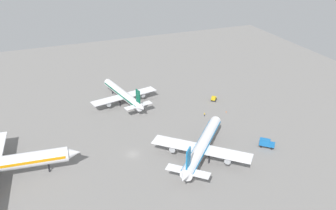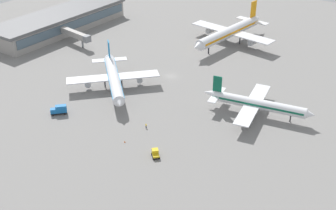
# 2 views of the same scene
# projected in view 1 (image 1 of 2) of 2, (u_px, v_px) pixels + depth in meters

# --- Properties ---
(ground) EXTENTS (288.00, 288.00, 0.00)m
(ground) POSITION_uv_depth(u_px,v_px,m) (133.00, 154.00, 132.41)
(ground) COLOR gray
(airplane_at_gate) EXTENTS (34.14, 36.00, 13.60)m
(airplane_at_gate) POSITION_uv_depth(u_px,v_px,m) (202.00, 146.00, 128.31)
(airplane_at_gate) COLOR white
(airplane_at_gate) RESTS_ON ground
(airplane_distant) EXTENTS (31.82, 39.16, 12.00)m
(airplane_distant) POSITION_uv_depth(u_px,v_px,m) (123.00, 94.00, 168.00)
(airplane_distant) COLOR white
(airplane_distant) RESTS_ON ground
(baggage_tug) EXTENTS (3.68, 3.73, 2.30)m
(baggage_tug) POSITION_uv_depth(u_px,v_px,m) (214.00, 98.00, 171.47)
(baggage_tug) COLOR black
(baggage_tug) RESTS_ON ground
(catering_truck) EXTENTS (5.41, 5.18, 3.30)m
(catering_truck) POSITION_uv_depth(u_px,v_px,m) (266.00, 143.00, 135.73)
(catering_truck) COLOR black
(catering_truck) RESTS_ON ground
(ground_crew_worker) EXTENTS (0.46, 0.57, 1.67)m
(ground_crew_worker) POSITION_uv_depth(u_px,v_px,m) (205.00, 114.00, 157.86)
(ground_crew_worker) COLOR #1E2338
(ground_crew_worker) RESTS_ON ground
(safety_cone_near_gate) EXTENTS (0.44, 0.44, 0.60)m
(safety_cone_near_gate) POSITION_uv_depth(u_px,v_px,m) (226.00, 112.00, 161.44)
(safety_cone_near_gate) COLOR #EA590C
(safety_cone_near_gate) RESTS_ON ground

